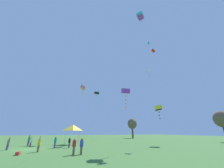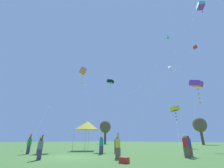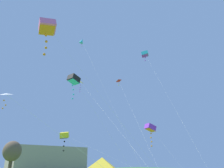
{
  "view_description": "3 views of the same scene",
  "coord_description": "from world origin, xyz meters",
  "px_view_note": "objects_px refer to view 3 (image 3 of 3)",
  "views": [
    {
      "loc": [
        25.31,
        5.44,
        2.52
      ],
      "look_at": [
        1.82,
        13.5,
        12.13
      ],
      "focal_mm": 20.0,
      "sensor_mm": 36.0,
      "label": 1
    },
    {
      "loc": [
        12.75,
        -8.19,
        1.41
      ],
      "look_at": [
        -2.4,
        8.36,
        9.82
      ],
      "focal_mm": 24.0,
      "sensor_mm": 36.0,
      "label": 2
    },
    {
      "loc": [
        -17.33,
        -7.57,
        3.8
      ],
      "look_at": [
        -1.44,
        10.85,
        12.47
      ],
      "focal_mm": 35.0,
      "sensor_mm": 36.0,
      "label": 3
    }
  ],
  "objects_px": {
    "kite_black_box_4": "(74,80)",
    "kite_yellow_delta_3": "(81,83)",
    "kite_cyan_diamond_2": "(82,41)",
    "kite_purple_box_6": "(150,128)",
    "kite_white_delta_5": "(11,98)",
    "kite_yellow_box_1": "(64,135)",
    "festival_tent": "(102,166)",
    "kite_pink_box_0": "(47,27)",
    "kite_cyan_box_8": "(145,54)",
    "kite_red_delta_7": "(119,82)"
  },
  "relations": [
    {
      "from": "kite_yellow_delta_3",
      "to": "kite_black_box_4",
      "type": "relative_size",
      "value": 1.9
    },
    {
      "from": "festival_tent",
      "to": "kite_cyan_box_8",
      "type": "distance_m",
      "value": 27.13
    },
    {
      "from": "kite_purple_box_6",
      "to": "kite_red_delta_7",
      "type": "bearing_deg",
      "value": 92.7
    },
    {
      "from": "kite_yellow_box_1",
      "to": "kite_red_delta_7",
      "type": "relative_size",
      "value": 1.1
    },
    {
      "from": "kite_white_delta_5",
      "to": "festival_tent",
      "type": "bearing_deg",
      "value": 18.51
    },
    {
      "from": "kite_white_delta_5",
      "to": "kite_purple_box_6",
      "type": "height_order",
      "value": "kite_purple_box_6"
    },
    {
      "from": "kite_yellow_delta_3",
      "to": "kite_cyan_box_8",
      "type": "bearing_deg",
      "value": -38.21
    },
    {
      "from": "festival_tent",
      "to": "kite_yellow_delta_3",
      "type": "xyz_separation_m",
      "value": [
        7.9,
        16.26,
        13.26
      ]
    },
    {
      "from": "kite_yellow_box_1",
      "to": "festival_tent",
      "type": "bearing_deg",
      "value": -109.92
    },
    {
      "from": "kite_yellow_box_1",
      "to": "kite_cyan_diamond_2",
      "type": "height_order",
      "value": "kite_cyan_diamond_2"
    },
    {
      "from": "kite_pink_box_0",
      "to": "kite_cyan_box_8",
      "type": "relative_size",
      "value": 0.68
    },
    {
      "from": "kite_black_box_4",
      "to": "kite_cyan_diamond_2",
      "type": "bearing_deg",
      "value": 55.7
    },
    {
      "from": "kite_pink_box_0",
      "to": "kite_red_delta_7",
      "type": "xyz_separation_m",
      "value": [
        18.99,
        11.35,
        2.63
      ]
    },
    {
      "from": "kite_red_delta_7",
      "to": "kite_yellow_box_1",
      "type": "bearing_deg",
      "value": 142.53
    },
    {
      "from": "festival_tent",
      "to": "kite_black_box_4",
      "type": "bearing_deg",
      "value": 90.37
    },
    {
      "from": "kite_cyan_diamond_2",
      "to": "kite_white_delta_5",
      "type": "bearing_deg",
      "value": -129.5
    },
    {
      "from": "kite_yellow_delta_3",
      "to": "kite_cyan_box_8",
      "type": "height_order",
      "value": "kite_cyan_box_8"
    },
    {
      "from": "kite_cyan_diamond_2",
      "to": "kite_yellow_delta_3",
      "type": "height_order",
      "value": "kite_cyan_diamond_2"
    },
    {
      "from": "kite_pink_box_0",
      "to": "kite_red_delta_7",
      "type": "height_order",
      "value": "kite_red_delta_7"
    },
    {
      "from": "kite_pink_box_0",
      "to": "kite_yellow_box_1",
      "type": "xyz_separation_m",
      "value": [
        11.71,
        16.93,
        -7.1
      ]
    },
    {
      "from": "kite_yellow_box_1",
      "to": "kite_white_delta_5",
      "type": "bearing_deg",
      "value": -124.93
    },
    {
      "from": "kite_cyan_diamond_2",
      "to": "kite_purple_box_6",
      "type": "distance_m",
      "value": 20.94
    },
    {
      "from": "festival_tent",
      "to": "kite_pink_box_0",
      "type": "height_order",
      "value": "kite_pink_box_0"
    },
    {
      "from": "festival_tent",
      "to": "kite_yellow_delta_3",
      "type": "relative_size",
      "value": 0.17
    },
    {
      "from": "kite_pink_box_0",
      "to": "kite_yellow_delta_3",
      "type": "height_order",
      "value": "kite_yellow_delta_3"
    },
    {
      "from": "festival_tent",
      "to": "kite_red_delta_7",
      "type": "xyz_separation_m",
      "value": [
        14.07,
        13.18,
        14.12
      ]
    },
    {
      "from": "kite_yellow_box_1",
      "to": "kite_yellow_delta_3",
      "type": "bearing_deg",
      "value": -66.08
    },
    {
      "from": "kite_red_delta_7",
      "to": "kite_cyan_box_8",
      "type": "height_order",
      "value": "kite_cyan_box_8"
    },
    {
      "from": "kite_pink_box_0",
      "to": "kite_red_delta_7",
      "type": "distance_m",
      "value": 22.28
    },
    {
      "from": "kite_black_box_4",
      "to": "kite_red_delta_7",
      "type": "distance_m",
      "value": 17.14
    },
    {
      "from": "kite_purple_box_6",
      "to": "kite_cyan_box_8",
      "type": "height_order",
      "value": "kite_cyan_box_8"
    },
    {
      "from": "festival_tent",
      "to": "kite_purple_box_6",
      "type": "relative_size",
      "value": 0.45
    },
    {
      "from": "kite_cyan_diamond_2",
      "to": "kite_white_delta_5",
      "type": "distance_m",
      "value": 31.89
    },
    {
      "from": "kite_yellow_box_1",
      "to": "kite_yellow_delta_3",
      "type": "distance_m",
      "value": 9.28
    },
    {
      "from": "kite_red_delta_7",
      "to": "kite_cyan_box_8",
      "type": "bearing_deg",
      "value": -54.39
    },
    {
      "from": "kite_black_box_4",
      "to": "kite_cyan_box_8",
      "type": "bearing_deg",
      "value": 13.28
    },
    {
      "from": "kite_pink_box_0",
      "to": "kite_white_delta_5",
      "type": "bearing_deg",
      "value": -125.82
    },
    {
      "from": "kite_yellow_box_1",
      "to": "kite_cyan_box_8",
      "type": "height_order",
      "value": "kite_cyan_box_8"
    },
    {
      "from": "kite_purple_box_6",
      "to": "kite_white_delta_5",
      "type": "bearing_deg",
      "value": -157.25
    },
    {
      "from": "kite_yellow_delta_3",
      "to": "kite_cyan_diamond_2",
      "type": "bearing_deg",
      "value": 71.18
    },
    {
      "from": "kite_black_box_4",
      "to": "kite_yellow_delta_3",
      "type": "bearing_deg",
      "value": 54.6
    },
    {
      "from": "kite_cyan_diamond_2",
      "to": "kite_red_delta_7",
      "type": "distance_m",
      "value": 10.66
    },
    {
      "from": "kite_yellow_delta_3",
      "to": "kite_purple_box_6",
      "type": "height_order",
      "value": "kite_yellow_delta_3"
    },
    {
      "from": "kite_yellow_box_1",
      "to": "kite_yellow_delta_3",
      "type": "height_order",
      "value": "kite_yellow_delta_3"
    },
    {
      "from": "kite_cyan_diamond_2",
      "to": "kite_cyan_box_8",
      "type": "bearing_deg",
      "value": -42.68
    },
    {
      "from": "kite_pink_box_0",
      "to": "kite_cyan_diamond_2",
      "type": "height_order",
      "value": "kite_cyan_diamond_2"
    },
    {
      "from": "kite_yellow_box_1",
      "to": "kite_white_delta_5",
      "type": "relative_size",
      "value": 2.3
    },
    {
      "from": "kite_yellow_box_1",
      "to": "kite_red_delta_7",
      "type": "bearing_deg",
      "value": -37.47
    },
    {
      "from": "festival_tent",
      "to": "kite_red_delta_7",
      "type": "height_order",
      "value": "kite_red_delta_7"
    },
    {
      "from": "kite_cyan_diamond_2",
      "to": "kite_black_box_4",
      "type": "xyz_separation_m",
      "value": [
        -8.25,
        -12.1,
        -13.4
      ]
    }
  ]
}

